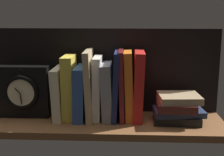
{
  "coord_description": "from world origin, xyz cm",
  "views": [
    {
      "loc": [
        10.13,
        -110.38,
        40.38
      ],
      "look_at": [
        4.81,
        3.36,
        15.56
      ],
      "focal_mm": 50.51,
      "sensor_mm": 36.0,
      "label": 1
    }
  ],
  "objects_px": {
    "book_blue_modern": "(81,92)",
    "book_tan_shortstories": "(90,85)",
    "book_maroon_dawkins": "(122,85)",
    "book_white_catcher": "(97,88)",
    "book_navy_bierce": "(116,86)",
    "book_gray_chess": "(107,91)",
    "book_red_requiem": "(138,86)",
    "framed_clock": "(23,91)",
    "book_orange_pandolfini": "(129,86)",
    "book_stack_side": "(177,109)",
    "book_yellow_seinlanguage": "(69,87)",
    "book_cream_twain": "(59,93)"
  },
  "relations": [
    {
      "from": "book_blue_modern",
      "to": "book_tan_shortstories",
      "type": "relative_size",
      "value": 0.77
    },
    {
      "from": "book_maroon_dawkins",
      "to": "book_blue_modern",
      "type": "bearing_deg",
      "value": 180.0
    },
    {
      "from": "book_white_catcher",
      "to": "book_navy_bierce",
      "type": "relative_size",
      "value": 0.92
    },
    {
      "from": "book_maroon_dawkins",
      "to": "book_tan_shortstories",
      "type": "bearing_deg",
      "value": 180.0
    },
    {
      "from": "book_gray_chess",
      "to": "book_red_requiem",
      "type": "distance_m",
      "value": 0.12
    },
    {
      "from": "book_tan_shortstories",
      "to": "framed_clock",
      "type": "height_order",
      "value": "book_tan_shortstories"
    },
    {
      "from": "book_navy_bierce",
      "to": "framed_clock",
      "type": "distance_m",
      "value": 0.35
    },
    {
      "from": "book_white_catcher",
      "to": "book_orange_pandolfini",
      "type": "bearing_deg",
      "value": 0.0
    },
    {
      "from": "book_white_catcher",
      "to": "book_red_requiem",
      "type": "bearing_deg",
      "value": 0.0
    },
    {
      "from": "book_white_catcher",
      "to": "framed_clock",
      "type": "height_order",
      "value": "book_white_catcher"
    },
    {
      "from": "book_maroon_dawkins",
      "to": "book_stack_side",
      "type": "height_order",
      "value": "book_maroon_dawkins"
    },
    {
      "from": "book_tan_shortstories",
      "to": "framed_clock",
      "type": "relative_size",
      "value": 1.31
    },
    {
      "from": "book_yellow_seinlanguage",
      "to": "book_stack_side",
      "type": "bearing_deg",
      "value": -4.75
    },
    {
      "from": "book_tan_shortstories",
      "to": "book_orange_pandolfini",
      "type": "distance_m",
      "value": 0.15
    },
    {
      "from": "book_maroon_dawkins",
      "to": "book_red_requiem",
      "type": "xyz_separation_m",
      "value": [
        0.06,
        0.0,
        -0.0
      ]
    },
    {
      "from": "book_cream_twain",
      "to": "book_orange_pandolfini",
      "type": "distance_m",
      "value": 0.26
    },
    {
      "from": "book_tan_shortstories",
      "to": "book_white_catcher",
      "type": "distance_m",
      "value": 0.03
    },
    {
      "from": "book_yellow_seinlanguage",
      "to": "book_maroon_dawkins",
      "type": "bearing_deg",
      "value": 0.0
    },
    {
      "from": "book_yellow_seinlanguage",
      "to": "book_navy_bierce",
      "type": "height_order",
      "value": "book_navy_bierce"
    },
    {
      "from": "book_tan_shortstories",
      "to": "book_orange_pandolfini",
      "type": "height_order",
      "value": "book_tan_shortstories"
    },
    {
      "from": "book_gray_chess",
      "to": "book_orange_pandolfini",
      "type": "bearing_deg",
      "value": 0.0
    },
    {
      "from": "book_maroon_dawkins",
      "to": "book_stack_side",
      "type": "distance_m",
      "value": 0.22
    },
    {
      "from": "book_cream_twain",
      "to": "framed_clock",
      "type": "bearing_deg",
      "value": 178.59
    },
    {
      "from": "book_cream_twain",
      "to": "book_orange_pandolfini",
      "type": "relative_size",
      "value": 0.75
    },
    {
      "from": "book_orange_pandolfini",
      "to": "book_navy_bierce",
      "type": "bearing_deg",
      "value": 180.0
    },
    {
      "from": "book_blue_modern",
      "to": "book_gray_chess",
      "type": "height_order",
      "value": "book_gray_chess"
    },
    {
      "from": "book_navy_bierce",
      "to": "book_maroon_dawkins",
      "type": "relative_size",
      "value": 0.98
    },
    {
      "from": "book_white_catcher",
      "to": "book_maroon_dawkins",
      "type": "height_order",
      "value": "book_maroon_dawkins"
    },
    {
      "from": "book_cream_twain",
      "to": "book_orange_pandolfini",
      "type": "bearing_deg",
      "value": 0.0
    },
    {
      "from": "book_cream_twain",
      "to": "book_tan_shortstories",
      "type": "bearing_deg",
      "value": 0.0
    },
    {
      "from": "book_orange_pandolfini",
      "to": "book_red_requiem",
      "type": "xyz_separation_m",
      "value": [
        0.04,
        0.0,
        0.0
      ]
    },
    {
      "from": "book_blue_modern",
      "to": "book_white_catcher",
      "type": "height_order",
      "value": "book_white_catcher"
    },
    {
      "from": "book_white_catcher",
      "to": "book_orange_pandolfini",
      "type": "height_order",
      "value": "book_orange_pandolfini"
    },
    {
      "from": "book_gray_chess",
      "to": "book_white_catcher",
      "type": "bearing_deg",
      "value": 180.0
    },
    {
      "from": "book_cream_twain",
      "to": "book_red_requiem",
      "type": "relative_size",
      "value": 0.75
    },
    {
      "from": "book_blue_modern",
      "to": "book_stack_side",
      "type": "relative_size",
      "value": 1.07
    },
    {
      "from": "book_tan_shortstories",
      "to": "book_red_requiem",
      "type": "xyz_separation_m",
      "value": [
        0.18,
        0.0,
        -0.0
      ]
    },
    {
      "from": "book_navy_bierce",
      "to": "book_orange_pandolfini",
      "type": "distance_m",
      "value": 0.05
    },
    {
      "from": "book_cream_twain",
      "to": "book_blue_modern",
      "type": "bearing_deg",
      "value": 0.0
    },
    {
      "from": "book_yellow_seinlanguage",
      "to": "framed_clock",
      "type": "relative_size",
      "value": 1.2
    },
    {
      "from": "book_blue_modern",
      "to": "book_maroon_dawkins",
      "type": "height_order",
      "value": "book_maroon_dawkins"
    },
    {
      "from": "framed_clock",
      "to": "book_white_catcher",
      "type": "bearing_deg",
      "value": -0.69
    },
    {
      "from": "book_maroon_dawkins",
      "to": "book_red_requiem",
      "type": "relative_size",
      "value": 1.01
    },
    {
      "from": "book_gray_chess",
      "to": "book_maroon_dawkins",
      "type": "distance_m",
      "value": 0.06
    },
    {
      "from": "book_orange_pandolfini",
      "to": "book_red_requiem",
      "type": "bearing_deg",
      "value": 0.0
    },
    {
      "from": "book_maroon_dawkins",
      "to": "book_cream_twain",
      "type": "bearing_deg",
      "value": 180.0
    },
    {
      "from": "book_white_catcher",
      "to": "book_stack_side",
      "type": "xyz_separation_m",
      "value": [
        0.3,
        -0.03,
        -0.07
      ]
    },
    {
      "from": "book_stack_side",
      "to": "book_cream_twain",
      "type": "bearing_deg",
      "value": 175.67
    },
    {
      "from": "book_cream_twain",
      "to": "book_red_requiem",
      "type": "bearing_deg",
      "value": 0.0
    },
    {
      "from": "book_maroon_dawkins",
      "to": "framed_clock",
      "type": "distance_m",
      "value": 0.37
    }
  ]
}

